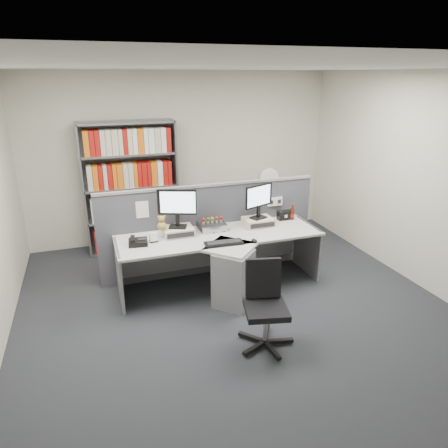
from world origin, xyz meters
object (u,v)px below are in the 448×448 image
object	(u,v)px
speaker	(284,215)
cola_bottle	(292,214)
desk_fan	(268,181)
monitor_left	(177,205)
monitor_right	(259,198)
filing_cabinet	(267,222)
mouse	(254,241)
desk_phone	(138,242)
keyboard	(224,243)
shelving_unit	(131,189)
desk	(225,260)
desk_calendar	(154,238)
desktop_pc	(212,226)
office_chair	(265,302)

from	to	relation	value
speaker	cola_bottle	world-z (taller)	cola_bottle
speaker	desk_fan	world-z (taller)	desk_fan
monitor_left	speaker	size ratio (longest dim) A/B	2.61
monitor_right	filing_cabinet	size ratio (longest dim) A/B	0.66
mouse	desk_phone	xyz separation A→B (m)	(-1.35, 0.38, 0.02)
keyboard	desk_fan	size ratio (longest dim) A/B	0.85
shelving_unit	filing_cabinet	bearing A→B (deg)	-12.07
keyboard	mouse	bearing A→B (deg)	-9.33
filing_cabinet	speaker	bearing A→B (deg)	-100.14
desk	desk_phone	world-z (taller)	desk_phone
desk_phone	shelving_unit	xyz separation A→B (m)	(0.13, 1.62, 0.22)
monitor_right	desk_fan	size ratio (longest dim) A/B	0.84
keyboard	desk_calendar	bearing A→B (deg)	156.73
desktop_pc	desk_fan	bearing A→B (deg)	37.79
cola_bottle	desk_fan	xyz separation A→B (m)	(0.06, 0.95, 0.24)
desktop_pc	desk_phone	xyz separation A→B (m)	(-1.00, -0.22, -0.01)
mouse	desk_calendar	size ratio (longest dim) A/B	0.85
monitor_left	desk	bearing A→B (deg)	-37.39
desk_phone	speaker	size ratio (longest dim) A/B	1.28
desk	desktop_pc	bearing A→B (deg)	94.62
monitor_left	mouse	xyz separation A→B (m)	(0.82, -0.54, -0.38)
monitor_right	office_chair	size ratio (longest dim) A/B	0.53
desk	desk_calendar	bearing A→B (deg)	163.59
speaker	desk	bearing A→B (deg)	-155.04
desk_phone	office_chair	distance (m)	1.72
desk	desktop_pc	size ratio (longest dim) A/B	7.70
monitor_left	speaker	distance (m)	1.58
desk_phone	monitor_right	bearing A→B (deg)	5.59
mouse	desk_phone	size ratio (longest dim) A/B	0.42
office_chair	speaker	bearing A→B (deg)	57.81
monitor_left	office_chair	size ratio (longest dim) A/B	0.56
desk_fan	office_chair	xyz separation A→B (m)	(-1.15, -2.49, -0.58)
office_chair	monitor_right	bearing A→B (deg)	69.52
filing_cabinet	desk_calendar	bearing A→B (deg)	-150.48
mouse	filing_cabinet	size ratio (longest dim) A/B	0.14
desk_calendar	office_chair	xyz separation A→B (m)	(0.88, -1.33, -0.30)
desktop_pc	cola_bottle	distance (m)	1.17
desk_calendar	desktop_pc	bearing A→B (deg)	13.66
monitor_right	desktop_pc	world-z (taller)	monitor_right
mouse	speaker	world-z (taller)	speaker
desk_phone	filing_cabinet	world-z (taller)	desk_phone
monitor_left	cola_bottle	bearing A→B (deg)	2.12
desk_phone	desk_fan	bearing A→B (deg)	27.77
keyboard	mouse	world-z (taller)	mouse
speaker	office_chair	world-z (taller)	office_chair
speaker	desk_fan	bearing A→B (deg)	79.85
cola_bottle	office_chair	size ratio (longest dim) A/B	0.25
monitor_right	desk_calendar	distance (m)	1.48
monitor_left	speaker	bearing A→B (deg)	3.67
desk	office_chair	size ratio (longest dim) A/B	2.97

